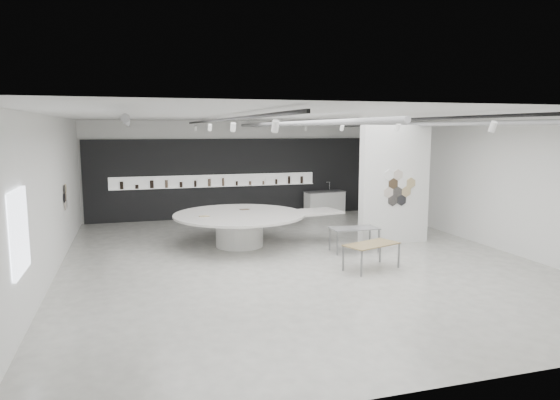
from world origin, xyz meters
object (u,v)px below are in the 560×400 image
object	(u,v)px
kitchen_counter	(325,203)
display_island	(242,225)
partition_column	(394,185)
sample_table_wood	(372,246)
sample_table_stone	(354,230)

from	to	relation	value
kitchen_counter	display_island	bearing A→B (deg)	-141.31
display_island	partition_column	bearing A→B (deg)	-20.57
sample_table_wood	sample_table_stone	world-z (taller)	sample_table_stone
sample_table_wood	sample_table_stone	size ratio (longest dim) A/B	1.14
display_island	sample_table_stone	size ratio (longest dim) A/B	3.99
display_island	kitchen_counter	world-z (taller)	kitchen_counter
sample_table_stone	partition_column	bearing A→B (deg)	22.77
kitchen_counter	sample_table_wood	bearing A→B (deg)	-110.74
partition_column	kitchen_counter	bearing A→B (deg)	90.72
display_island	sample_table_wood	bearing A→B (deg)	-62.44
partition_column	sample_table_wood	xyz separation A→B (m)	(-2.00, -2.49, -1.19)
partition_column	sample_table_wood	bearing A→B (deg)	-128.76
sample_table_wood	partition_column	bearing A→B (deg)	51.24
partition_column	kitchen_counter	xyz separation A→B (m)	(-0.07, 5.51, -1.33)
sample_table_wood	kitchen_counter	xyz separation A→B (m)	(1.93, 8.00, -0.13)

